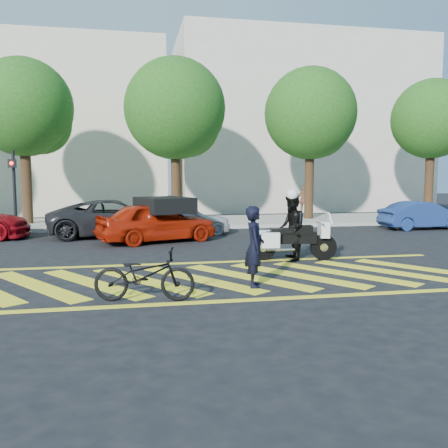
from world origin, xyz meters
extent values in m
plane|color=black|center=(0.00, 0.00, 0.00)|extent=(90.00, 90.00, 0.00)
cube|color=#9E998E|center=(0.00, 12.00, 0.07)|extent=(60.00, 5.00, 0.15)
cube|color=yellow|center=(-3.90, 0.00, 0.00)|extent=(2.43, 3.21, 0.01)
cube|color=yellow|center=(-2.80, 0.00, 0.00)|extent=(2.43, 3.21, 0.01)
cube|color=yellow|center=(-1.70, 0.00, 0.00)|extent=(2.43, 3.21, 0.01)
cube|color=yellow|center=(-0.60, 0.00, 0.00)|extent=(2.43, 3.21, 0.01)
cube|color=yellow|center=(0.50, 0.00, 0.00)|extent=(2.43, 3.21, 0.01)
cube|color=yellow|center=(1.60, 0.00, 0.00)|extent=(2.43, 3.21, 0.01)
cube|color=yellow|center=(2.70, 0.00, 0.00)|extent=(2.43, 3.21, 0.01)
cube|color=yellow|center=(3.80, 0.00, 0.00)|extent=(2.43, 3.21, 0.01)
cube|color=yellow|center=(4.90, 0.00, 0.00)|extent=(2.43, 3.21, 0.01)
cube|color=yellow|center=(0.00, -1.90, 0.00)|extent=(12.00, 0.20, 0.01)
cube|color=yellow|center=(0.00, 1.90, 0.00)|extent=(12.00, 0.20, 0.01)
cube|color=beige|center=(-8.00, 21.00, 5.00)|extent=(16.00, 8.00, 10.00)
cube|color=beige|center=(9.00, 21.00, 5.50)|extent=(16.00, 8.00, 11.00)
cylinder|color=black|center=(-6.50, 12.00, 2.00)|extent=(0.44, 0.44, 4.00)
sphere|color=#1E4E15|center=(-6.50, 12.00, 5.16)|extent=(4.20, 4.20, 4.20)
sphere|color=#1E4E15|center=(-5.90, 12.30, 4.53)|extent=(2.73, 2.73, 2.73)
cylinder|color=black|center=(0.00, 12.00, 2.00)|extent=(0.44, 0.44, 4.00)
sphere|color=#1E4E15|center=(0.00, 12.00, 5.26)|extent=(4.60, 4.60, 4.60)
sphere|color=#1E4E15|center=(0.60, 12.30, 4.58)|extent=(2.99, 2.99, 2.99)
cylinder|color=black|center=(6.50, 12.00, 2.00)|extent=(0.44, 0.44, 4.00)
sphere|color=#1E4E15|center=(6.50, 12.00, 5.21)|extent=(4.40, 4.40, 4.40)
sphere|color=#1E4E15|center=(7.10, 12.30, 4.55)|extent=(2.86, 2.86, 2.86)
cylinder|color=black|center=(13.00, 12.00, 2.00)|extent=(0.44, 0.44, 4.00)
sphere|color=#1E4E15|center=(13.00, 12.00, 5.10)|extent=(4.00, 4.00, 4.00)
sphere|color=#1E4E15|center=(13.60, 12.30, 4.50)|extent=(2.60, 2.60, 2.60)
cylinder|color=black|center=(-6.50, 9.80, 1.60)|extent=(0.12, 0.12, 3.20)
cube|color=black|center=(-6.50, 9.60, 2.70)|extent=(0.28, 0.18, 0.32)
sphere|color=#FF260C|center=(-6.50, 9.50, 2.70)|extent=(0.14, 0.14, 0.14)
imported|color=black|center=(0.40, -0.91, 0.81)|extent=(0.49, 0.66, 1.62)
imported|color=black|center=(-1.79, -1.59, 0.47)|extent=(1.86, 0.91, 0.94)
cylinder|color=black|center=(1.38, 1.96, 0.34)|extent=(0.70, 0.25, 0.68)
cylinder|color=silver|center=(1.38, 1.96, 0.34)|extent=(0.23, 0.19, 0.21)
cylinder|color=black|center=(2.97, 1.72, 0.34)|extent=(0.70, 0.25, 0.68)
cylinder|color=silver|center=(2.97, 1.72, 0.34)|extent=(0.23, 0.19, 0.21)
cube|color=black|center=(2.12, 1.85, 0.60)|extent=(1.32, 0.46, 0.31)
cube|color=black|center=(2.43, 1.80, 0.81)|extent=(0.51, 0.38, 0.23)
cube|color=black|center=(1.87, 1.88, 0.79)|extent=(0.62, 0.43, 0.12)
cube|color=silver|center=(2.97, 1.72, 0.81)|extent=(0.29, 0.46, 0.41)
cube|color=silver|center=(1.58, 2.20, 0.57)|extent=(0.49, 0.25, 0.39)
cube|color=silver|center=(1.50, 1.67, 0.57)|extent=(0.49, 0.25, 0.39)
imported|color=black|center=(2.12, 1.84, 0.87)|extent=(0.78, 0.94, 1.75)
imported|color=#A51B07|center=(-1.18, 6.00, 0.68)|extent=(4.31, 2.88, 1.36)
imported|color=black|center=(-2.59, 7.80, 0.67)|extent=(4.99, 2.58, 1.35)
imported|color=#B4B5B9|center=(-0.10, 7.80, 0.60)|extent=(3.65, 1.83, 1.19)
imported|color=navy|center=(9.90, 7.80, 0.58)|extent=(3.56, 1.30, 1.16)
imported|color=#935E43|center=(6.63, 12.96, 0.95)|extent=(0.99, 0.86, 1.60)
camera|label=1|loc=(-1.96, -9.96, 2.21)|focal=38.00mm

